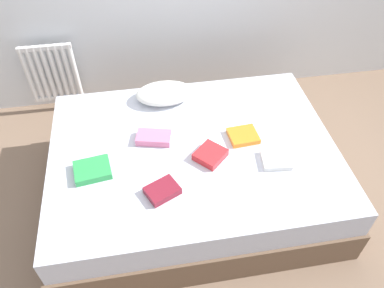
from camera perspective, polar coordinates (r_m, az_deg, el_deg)
ground_plane at (r=2.98m, az=0.16°, el=-7.16°), size 8.00×8.00×0.00m
bed at (r=2.79m, az=0.17°, el=-4.08°), size 2.00×1.50×0.50m
radiator at (r=3.65m, az=-20.38°, el=9.93°), size 0.45×0.04×0.57m
pillow at (r=2.96m, az=-4.17°, el=7.66°), size 0.44×0.28×0.12m
textbook_white at (r=2.56m, az=12.57°, el=-2.33°), size 0.21×0.19×0.03m
textbook_maroon at (r=2.33m, az=-4.50°, el=-7.03°), size 0.24×0.22×0.05m
textbook_pink at (r=2.64m, az=-5.79°, el=0.97°), size 0.26×0.19×0.05m
textbook_green at (r=2.51m, az=-14.80°, el=-3.81°), size 0.25×0.22×0.05m
textbook_red at (r=2.52m, az=2.78°, el=-1.63°), size 0.25×0.25×0.05m
textbook_orange at (r=2.68m, az=7.73°, el=1.23°), size 0.21×0.19×0.04m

